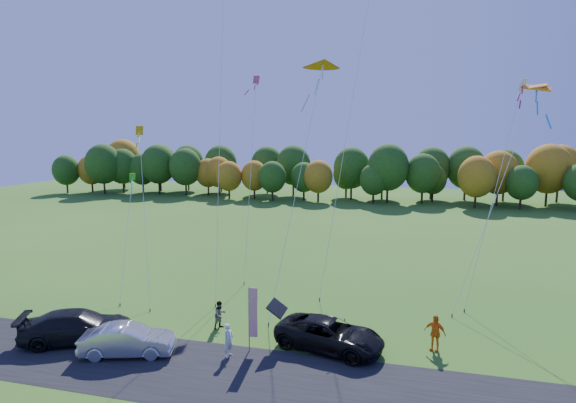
% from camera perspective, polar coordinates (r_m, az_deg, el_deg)
% --- Properties ---
extents(ground, '(160.00, 160.00, 0.00)m').
position_cam_1_polar(ground, '(26.36, -3.30, -17.14)').
color(ground, '#295F19').
extents(asphalt_strip, '(90.00, 6.00, 0.01)m').
position_cam_1_polar(asphalt_strip, '(23.00, -6.47, -21.21)').
color(asphalt_strip, black).
rests_on(asphalt_strip, ground).
extents(tree_line, '(116.00, 12.00, 10.00)m').
position_cam_1_polar(tree_line, '(78.85, 8.64, -0.05)').
color(tree_line, '#1E4711').
rests_on(tree_line, ground).
extents(black_suv, '(6.28, 3.94, 1.62)m').
position_cam_1_polar(black_suv, '(25.14, 5.31, -16.44)').
color(black_suv, black).
rests_on(black_suv, ground).
extents(silver_sedan, '(5.03, 2.99, 1.57)m').
position_cam_1_polar(silver_sedan, '(25.85, -19.69, -16.25)').
color(silver_sedan, silver).
rests_on(silver_sedan, ground).
extents(dark_truck_a, '(6.43, 4.76, 1.73)m').
position_cam_1_polar(dark_truck_a, '(28.36, -25.13, -14.14)').
color(dark_truck_a, black).
rests_on(dark_truck_a, ground).
extents(person_tailgate_a, '(0.61, 0.74, 1.76)m').
position_cam_1_polar(person_tailgate_a, '(24.43, -7.58, -17.07)').
color(person_tailgate_a, silver).
rests_on(person_tailgate_a, ground).
extents(person_tailgate_b, '(0.94, 1.01, 1.65)m').
position_cam_1_polar(person_tailgate_b, '(27.73, -8.62, -14.02)').
color(person_tailgate_b, gray).
rests_on(person_tailgate_b, ground).
extents(person_east, '(1.25, 0.90, 1.96)m').
position_cam_1_polar(person_east, '(26.01, 18.15, -15.54)').
color(person_east, orange).
rests_on(person_east, ground).
extents(feather_flag, '(0.48, 0.11, 3.58)m').
position_cam_1_polar(feather_flag, '(24.30, -4.59, -13.82)').
color(feather_flag, '#999999').
rests_on(feather_flag, ground).
extents(kite_delta_blue, '(4.79, 12.54, 32.91)m').
position_cam_1_polar(kite_delta_blue, '(35.33, -8.48, 15.88)').
color(kite_delta_blue, '#4C3F33').
rests_on(kite_delta_blue, ground).
extents(kite_parafoil_orange, '(4.99, 12.56, 32.95)m').
position_cam_1_polar(kite_parafoil_orange, '(36.06, 8.80, 16.24)').
color(kite_parafoil_orange, '#4C3F33').
rests_on(kite_parafoil_orange, ground).
extents(kite_delta_red, '(3.01, 10.63, 18.26)m').
position_cam_1_polar(kite_delta_red, '(30.45, 1.61, 4.01)').
color(kite_delta_red, '#4C3F33').
rests_on(kite_delta_red, ground).
extents(kite_parafoil_rainbow, '(7.27, 6.73, 15.27)m').
position_cam_1_polar(kite_parafoil_rainbow, '(32.59, 25.01, 0.74)').
color(kite_parafoil_rainbow, '#4C3F33').
rests_on(kite_parafoil_rainbow, ground).
extents(kite_diamond_yellow, '(5.49, 8.13, 12.50)m').
position_cam_1_polar(kite_diamond_yellow, '(34.18, -17.80, -1.08)').
color(kite_diamond_yellow, '#4C3F33').
rests_on(kite_diamond_yellow, ground).
extents(kite_diamond_green, '(3.24, 6.85, 8.70)m').
position_cam_1_polar(kite_diamond_green, '(35.08, -19.80, -3.97)').
color(kite_diamond_green, '#4C3F33').
rests_on(kite_diamond_green, ground).
extents(kite_diamond_white, '(4.39, 5.82, 15.67)m').
position_cam_1_polar(kite_diamond_white, '(33.12, 24.76, 1.00)').
color(kite_diamond_white, '#4C3F33').
rests_on(kite_diamond_white, ground).
extents(kite_diamond_pink, '(1.84, 7.85, 17.00)m').
position_cam_1_polar(kite_diamond_pink, '(37.20, -4.77, 3.62)').
color(kite_diamond_pink, '#4C3F33').
rests_on(kite_diamond_pink, ground).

